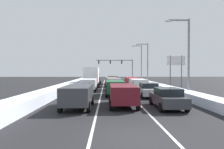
# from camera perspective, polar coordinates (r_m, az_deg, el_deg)

# --- Properties ---
(ground_plane) EXTENTS (136.25, 136.25, 0.00)m
(ground_plane) POSITION_cam_1_polar(r_m,az_deg,el_deg) (29.48, 0.55, -4.42)
(ground_plane) COLOR black
(lane_stripe_between_right_lane_and_center_lane) EXTENTS (0.14, 57.65, 0.01)m
(lane_stripe_between_right_lane_and_center_lane) POSITION_cam_1_polar(r_m,az_deg,el_deg) (34.79, 3.05, -3.59)
(lane_stripe_between_right_lane_and_center_lane) COLOR silver
(lane_stripe_between_right_lane_and_center_lane) RESTS_ON ground
(lane_stripe_between_center_lane_and_left_lane) EXTENTS (0.14, 57.65, 0.01)m
(lane_stripe_between_center_lane_and_left_lane) POSITION_cam_1_polar(r_m,az_deg,el_deg) (34.69, -2.57, -3.60)
(lane_stripe_between_center_lane_and_left_lane) COLOR silver
(lane_stripe_between_center_lane_and_left_lane) RESTS_ON ground
(snow_bank_right_shoulder) EXTENTS (1.62, 57.65, 0.75)m
(snow_bank_right_shoulder) POSITION_cam_1_polar(r_m,az_deg,el_deg) (35.57, 11.61, -2.90)
(snow_bank_right_shoulder) COLOR silver
(snow_bank_right_shoulder) RESTS_ON ground
(snow_bank_left_shoulder) EXTENTS (1.80, 57.65, 0.91)m
(snow_bank_left_shoulder) POSITION_cam_1_polar(r_m,az_deg,el_deg) (35.16, -11.25, -2.82)
(snow_bank_left_shoulder) COLOR silver
(snow_bank_left_shoulder) RESTS_ON ground
(sedan_charcoal_right_lane_nearest) EXTENTS (2.00, 4.50, 1.51)m
(sedan_charcoal_right_lane_nearest) POSITION_cam_1_polar(r_m,az_deg,el_deg) (16.01, 15.16, -6.28)
(sedan_charcoal_right_lane_nearest) COLOR #38383D
(sedan_charcoal_right_lane_nearest) RESTS_ON ground
(sedan_silver_right_lane_second) EXTENTS (2.00, 4.50, 1.51)m
(sedan_silver_right_lane_second) POSITION_cam_1_polar(r_m,az_deg,el_deg) (22.34, 10.03, -4.21)
(sedan_silver_right_lane_second) COLOR #B7BABF
(sedan_silver_right_lane_second) RESTS_ON ground
(suv_white_right_lane_third) EXTENTS (2.16, 4.90, 1.67)m
(suv_white_right_lane_third) POSITION_cam_1_polar(r_m,az_deg,el_deg) (28.20, 7.22, -2.60)
(suv_white_right_lane_third) COLOR silver
(suv_white_right_lane_third) RESTS_ON ground
(suv_red_right_lane_fourth) EXTENTS (2.16, 4.90, 1.67)m
(suv_red_right_lane_fourth) POSITION_cam_1_polar(r_m,az_deg,el_deg) (34.70, 5.57, -1.93)
(suv_red_right_lane_fourth) COLOR maroon
(suv_red_right_lane_fourth) RESTS_ON ground
(sedan_navy_right_lane_fifth) EXTENTS (2.00, 4.50, 1.51)m
(sedan_navy_right_lane_fifth) POSITION_cam_1_polar(r_m,az_deg,el_deg) (40.66, 4.88, -1.85)
(sedan_navy_right_lane_fifth) COLOR navy
(sedan_navy_right_lane_fifth) RESTS_ON ground
(suv_maroon_center_lane_nearest) EXTENTS (2.16, 4.90, 1.67)m
(suv_maroon_center_lane_nearest) POSITION_cam_1_polar(r_m,az_deg,el_deg) (16.22, 3.02, -5.26)
(suv_maroon_center_lane_nearest) COLOR maroon
(suv_maroon_center_lane_nearest) RESTS_ON ground
(suv_green_center_lane_second) EXTENTS (2.16, 4.90, 1.67)m
(suv_green_center_lane_second) POSITION_cam_1_polar(r_m,az_deg,el_deg) (23.14, 0.88, -3.38)
(suv_green_center_lane_second) COLOR #1E5633
(suv_green_center_lane_second) RESTS_ON ground
(suv_gray_center_lane_third) EXTENTS (2.16, 4.90, 1.67)m
(suv_gray_center_lane_third) POSITION_cam_1_polar(r_m,az_deg,el_deg) (29.49, 0.64, -2.44)
(suv_gray_center_lane_third) COLOR slate
(suv_gray_center_lane_third) RESTS_ON ground
(suv_tan_center_lane_fourth) EXTENTS (2.16, 4.90, 1.67)m
(suv_tan_center_lane_fourth) POSITION_cam_1_polar(r_m,az_deg,el_deg) (36.23, -0.10, -1.80)
(suv_tan_center_lane_fourth) COLOR #937F60
(suv_tan_center_lane_fourth) RESTS_ON ground
(suv_black_center_lane_fifth) EXTENTS (2.16, 4.90, 1.67)m
(suv_black_center_lane_fifth) POSITION_cam_1_polar(r_m,az_deg,el_deg) (43.48, 0.12, -1.33)
(suv_black_center_lane_fifth) COLOR black
(suv_black_center_lane_fifth) RESTS_ON ground
(suv_charcoal_left_lane_nearest) EXTENTS (2.16, 4.90, 1.67)m
(suv_charcoal_left_lane_nearest) POSITION_cam_1_polar(r_m,az_deg,el_deg) (15.69, -9.47, -5.49)
(suv_charcoal_left_lane_nearest) COLOR #38383D
(suv_charcoal_left_lane_nearest) RESTS_ON ground
(sedan_silver_left_lane_second) EXTENTS (2.00, 4.50, 1.51)m
(sedan_silver_left_lane_second) POSITION_cam_1_polar(r_m,az_deg,el_deg) (21.76, -8.32, -4.34)
(sedan_silver_left_lane_second) COLOR #B7BABF
(sedan_silver_left_lane_second) RESTS_ON ground
(suv_white_left_lane_third) EXTENTS (2.16, 4.90, 1.67)m
(suv_white_left_lane_third) POSITION_cam_1_polar(r_m,az_deg,el_deg) (28.34, -6.43, -2.58)
(suv_white_left_lane_third) COLOR silver
(suv_white_left_lane_third) RESTS_ON ground
(box_truck_left_lane_fourth) EXTENTS (2.53, 7.20, 3.36)m
(box_truck_left_lane_fourth) POSITION_cam_1_polar(r_m,az_deg,el_deg) (35.95, -5.59, -0.42)
(box_truck_left_lane_fourth) COLOR maroon
(box_truck_left_lane_fourth) RESTS_ON ground
(sedan_navy_left_lane_fifth) EXTENTS (2.00, 4.50, 1.51)m
(sedan_navy_left_lane_fifth) POSITION_cam_1_polar(r_m,az_deg,el_deg) (43.97, -4.40, -1.64)
(sedan_navy_left_lane_fifth) COLOR navy
(sedan_navy_left_lane_fifth) RESTS_ON ground
(traffic_light_gantry) EXTENTS (10.94, 0.47, 6.20)m
(traffic_light_gantry) POSITION_cam_1_polar(r_m,az_deg,el_deg) (60.91, 2.13, 2.83)
(traffic_light_gantry) COLOR slate
(traffic_light_gantry) RESTS_ON ground
(street_lamp_right_near) EXTENTS (2.66, 0.36, 8.28)m
(street_lamp_right_near) POSITION_cam_1_polar(r_m,az_deg,el_deg) (23.12, 19.74, 6.31)
(street_lamp_right_near) COLOR gray
(street_lamp_right_near) RESTS_ON ground
(street_lamp_right_mid) EXTENTS (2.66, 0.36, 8.50)m
(street_lamp_right_mid) POSITION_cam_1_polar(r_m,az_deg,el_deg) (43.27, 9.45, 4.00)
(street_lamp_right_mid) COLOR gray
(street_lamp_right_mid) RESTS_ON ground
(street_lamp_right_far) EXTENTS (2.66, 0.36, 9.42)m
(street_lamp_right_far) POSITION_cam_1_polar(r_m,az_deg,el_deg) (53.69, 7.84, 3.93)
(street_lamp_right_far) COLOR gray
(street_lamp_right_far) RESTS_ON ground
(roadside_sign_right) EXTENTS (3.20, 0.16, 5.50)m
(roadside_sign_right) POSITION_cam_1_polar(r_m,az_deg,el_deg) (37.81, 17.36, 2.82)
(roadside_sign_right) COLOR #59595B
(roadside_sign_right) RESTS_ON ground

